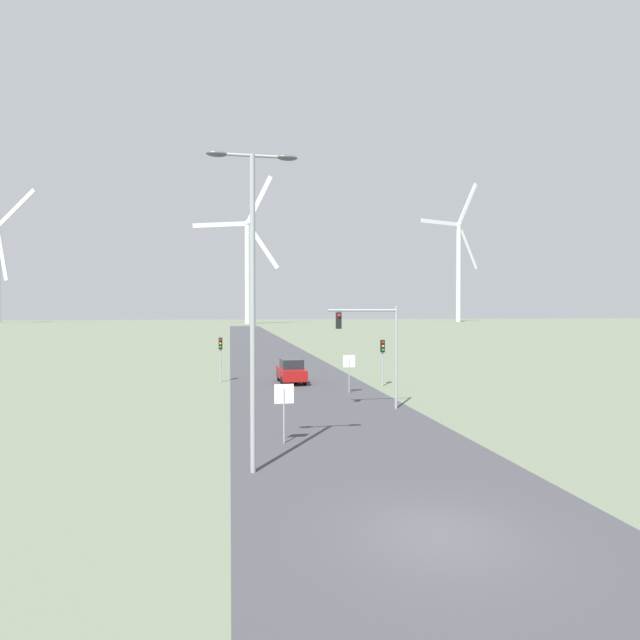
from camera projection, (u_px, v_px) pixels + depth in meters
The scene contains 11 objects.
ground_plane at pixel (438, 534), 12.20m from camera, with size 600.00×600.00×0.00m, color #5B6651.
road_surface at pixel (273, 356), 59.42m from camera, with size 10.00×240.00×0.01m.
streetlamp at pixel (253, 275), 16.70m from camera, with size 3.03×0.32×10.74m.
stop_sign_near at pixel (284, 402), 20.46m from camera, with size 0.81×0.07×2.45m.
stop_sign_far at pixel (349, 367), 32.92m from camera, with size 0.81×0.07×2.53m.
traffic_light_post_near_left at pixel (221, 349), 38.07m from camera, with size 0.28×0.34×3.40m.
traffic_light_post_near_right at pixel (383, 352), 36.04m from camera, with size 0.28×0.34×3.35m.
traffic_light_mast_overhead at pixel (373, 336), 27.41m from camera, with size 3.93×0.34×5.73m.
car_approaching at pixel (291, 371), 37.62m from camera, with size 1.93×4.15×1.83m.
wind_turbine_left at pixel (248, 260), 205.44m from camera, with size 35.04×2.60×61.53m.
wind_turbine_center at pixel (458, 261), 241.41m from camera, with size 35.04×14.11×68.73m.
Camera 1 is at (-5.00, -11.39, 5.46)m, focal length 28.00 mm.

